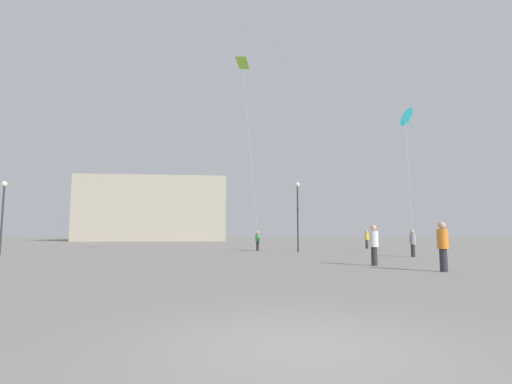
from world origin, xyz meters
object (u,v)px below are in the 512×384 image
building_left_hall (157,210)px  kite_cyan_diamond (405,117)px  person_in_grey (413,242)px  person_in_green (258,240)px  kite_lime_delta (243,66)px  person_in_white (374,243)px  lamppost_west (298,205)px  person_in_orange (443,244)px  lamppost_east (3,205)px  person_in_yellow (367,238)px

building_left_hall → kite_cyan_diamond: bearing=-63.4°
person_in_grey → person_in_green: bearing=78.5°
kite_lime_delta → kite_cyan_diamond: size_ratio=1.63×
person_in_green → person_in_white: bearing=87.9°
person_in_green → kite_cyan_diamond: bearing=116.7°
person_in_green → lamppost_west: lamppost_west is taller
person_in_orange → kite_cyan_diamond: 12.30m
person_in_green → lamppost_east: lamppost_east is taller
person_in_green → kite_lime_delta: kite_lime_delta is taller
person_in_orange → person_in_grey: size_ratio=1.13×
person_in_white → person_in_yellow: person_in_white is taller
person_in_white → kite_lime_delta: 17.65m
lamppost_west → person_in_yellow: bearing=42.6°
person_in_orange → kite_cyan_diamond: kite_cyan_diamond is taller
person_in_green → person_in_white: 15.82m
person_in_yellow → lamppost_west: size_ratio=0.32×
person_in_orange → person_in_grey: (2.84, 9.18, -0.11)m
person_in_yellow → lamppost_east: bearing=151.8°
lamppost_west → person_in_green: bearing=140.8°
person_in_white → kite_cyan_diamond: (4.37, 6.38, 7.76)m
kite_lime_delta → lamppost_west: (4.24, 2.08, -10.25)m
person_in_grey → person_in_yellow: bearing=26.4°
person_in_yellow → lamppost_east: 29.66m
person_in_yellow → person_in_grey: bearing=-144.5°
person_in_white → kite_lime_delta: bearing=51.5°
kite_lime_delta → building_left_hall: (-18.05, 52.34, -7.69)m
person_in_green → person_in_yellow: size_ratio=0.93×
person_in_orange → kite_cyan_diamond: (2.71, 9.17, 7.73)m
person_in_orange → lamppost_west: bearing=-70.7°
person_in_white → building_left_hall: bearing=43.1°
kite_cyan_diamond → lamppost_east: kite_cyan_diamond is taller
person_in_white → person_in_orange: bearing=-126.9°
person_in_orange → kite_lime_delta: bearing=-53.3°
person_in_white → lamppost_west: size_ratio=0.33×
person_in_grey → kite_cyan_diamond: size_ratio=0.20×
person_in_grey → lamppost_west: lamppost_west is taller
person_in_orange → kite_lime_delta: size_ratio=0.14×
kite_lime_delta → lamppost_west: 11.29m
kite_cyan_diamond → lamppost_east: 26.94m
person_in_orange → building_left_hall: building_left_hall is taller
person_in_white → person_in_yellow: 20.33m
lamppost_west → person_in_white: bearing=-82.4°
person_in_grey → person_in_yellow: 13.17m
person_in_green → lamppost_west: 4.74m
person_in_yellow → lamppost_west: lamppost_west is taller
person_in_white → lamppost_west: (-1.68, 12.64, 2.59)m
person_in_orange → person_in_white: (-1.67, 2.79, -0.03)m
person_in_green → person_in_grey: bearing=117.1°
person_in_yellow → kite_lime_delta: size_ratio=0.13×
person_in_green → lamppost_east: 18.37m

